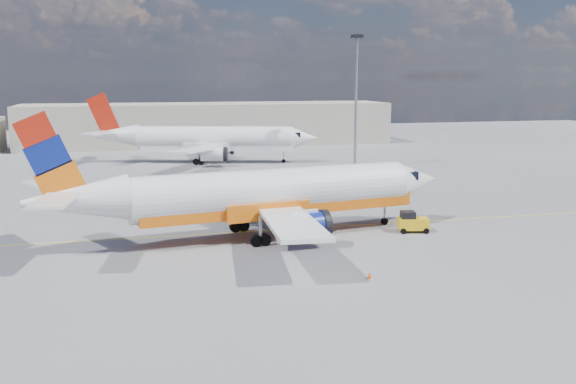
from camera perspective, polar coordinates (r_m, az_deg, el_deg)
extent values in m
plane|color=slate|center=(52.51, -2.56, -4.28)|extent=(240.00, 240.00, 0.00)
cube|color=yellow|center=(55.37, -3.17, -3.51)|extent=(70.00, 0.15, 0.01)
cube|color=#AFA797|center=(126.08, -7.08, 6.00)|extent=(70.00, 14.00, 8.00)
cylinder|color=white|center=(52.89, -1.30, 0.12)|extent=(23.90, 7.35, 3.65)
cone|color=white|center=(59.40, 11.31, 1.04)|extent=(4.82, 4.29, 3.65)
cone|color=white|center=(49.34, -18.35, -0.69)|extent=(7.97, 4.62, 3.47)
cube|color=black|center=(58.48, 10.11, 1.53)|extent=(2.19, 2.73, 0.75)
cube|color=orange|center=(53.31, -0.76, -1.14)|extent=(23.80, 6.71, 1.29)
cube|color=white|center=(59.50, -5.42, 0.27)|extent=(8.22, 13.20, 0.86)
cube|color=white|center=(45.67, 0.32, -2.74)|extent=(4.52, 13.13, 0.86)
cylinder|color=navy|center=(57.88, -2.57, -1.00)|extent=(4.14, 2.63, 2.04)
cylinder|color=navy|center=(49.14, 1.38, -3.03)|extent=(4.14, 2.63, 2.04)
cylinder|color=black|center=(58.48, -0.99, -0.88)|extent=(0.89, 2.31, 2.25)
cylinder|color=black|center=(49.85, 3.18, -2.85)|extent=(0.89, 2.31, 2.25)
cube|color=orange|center=(48.76, -20.45, 2.95)|extent=(5.03, 1.12, 6.70)
cube|color=white|center=(52.51, -20.46, 0.59)|extent=(4.55, 5.85, 0.19)
cube|color=white|center=(45.74, -20.04, -0.73)|extent=(3.16, 5.67, 0.19)
cylinder|color=#94949B|center=(58.12, 8.60, -1.60)|extent=(0.22, 0.22, 2.25)
cylinder|color=black|center=(58.34, 8.57, -2.60)|extent=(0.63, 0.35, 0.60)
cylinder|color=black|center=(55.22, -4.35, -3.05)|extent=(1.02, 0.56, 0.97)
cylinder|color=black|center=(50.50, -2.47, -4.30)|extent=(1.02, 0.56, 0.97)
cylinder|color=white|center=(99.45, -6.56, 4.80)|extent=(23.52, 9.50, 3.61)
cone|color=white|center=(98.59, 1.45, 4.81)|extent=(5.04, 4.58, 3.61)
cone|color=white|center=(102.59, -15.16, 4.88)|extent=(8.07, 5.23, 3.43)
cube|color=black|center=(98.54, 0.59, 5.15)|extent=(2.37, 2.83, 0.74)
cube|color=white|center=(99.51, -6.24, 4.10)|extent=(23.36, 8.88, 1.28)
cube|color=white|center=(107.10, -6.88, 4.66)|extent=(3.60, 12.81, 0.85)
cube|color=white|center=(92.46, -8.13, 3.76)|extent=(9.14, 12.81, 0.85)
cylinder|color=white|center=(104.31, -5.90, 3.97)|extent=(4.22, 2.93, 2.02)
cylinder|color=white|center=(94.88, -6.59, 3.34)|extent=(4.22, 2.93, 2.02)
cylinder|color=black|center=(104.11, -4.97, 3.98)|extent=(1.09, 2.29, 2.23)
cylinder|color=black|center=(94.67, -5.57, 3.34)|extent=(1.09, 2.29, 2.23)
cube|color=#B21F0D|center=(102.81, -16.10, 6.66)|extent=(4.90, 1.59, 6.63)
cube|color=white|center=(106.23, -15.50, 5.41)|extent=(2.62, 5.43, 0.19)
cube|color=white|center=(99.75, -16.60, 5.07)|extent=(4.85, 5.73, 0.19)
cylinder|color=#94949B|center=(98.89, -0.40, 3.38)|extent=(0.23, 0.23, 2.23)
cylinder|color=black|center=(99.02, -0.40, 2.78)|extent=(0.64, 0.40, 0.60)
cylinder|color=black|center=(102.63, -7.51, 3.06)|extent=(1.03, 0.64, 0.96)
cylinder|color=black|center=(97.63, -7.95, 2.69)|extent=(1.03, 0.64, 0.96)
cylinder|color=black|center=(56.52, 9.93, -3.12)|extent=(0.52, 0.30, 0.49)
cylinder|color=black|center=(55.21, 10.21, -3.45)|extent=(0.52, 0.30, 0.49)
cylinder|color=black|center=(56.94, 11.87, -3.09)|extent=(0.52, 0.30, 0.49)
cylinder|color=black|center=(55.64, 12.19, -3.41)|extent=(0.52, 0.30, 0.49)
cube|color=yellow|center=(55.96, 11.07, -2.78)|extent=(2.78, 1.89, 0.98)
cube|color=black|center=(55.68, 10.61, -2.00)|extent=(1.40, 1.40, 0.59)
cube|color=white|center=(42.93, 7.26, -7.66)|extent=(0.37, 0.37, 0.04)
cone|color=#FF4F0A|center=(42.85, 7.27, -7.33)|extent=(0.32, 0.32, 0.49)
cylinder|color=#94949B|center=(92.64, 6.05, 7.74)|extent=(0.40, 0.40, 18.41)
cube|color=black|center=(92.72, 6.17, 13.61)|extent=(1.38, 1.38, 0.46)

